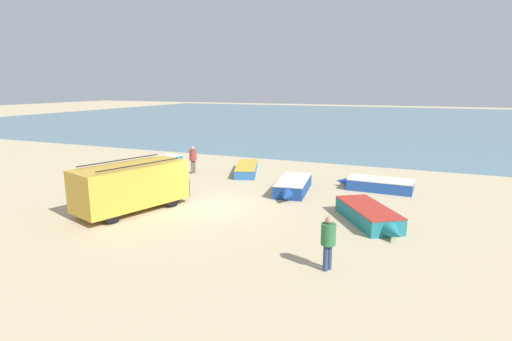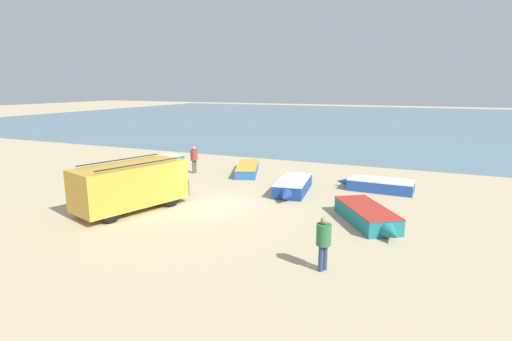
{
  "view_description": "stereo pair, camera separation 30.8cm",
  "coord_description": "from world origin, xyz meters",
  "px_view_note": "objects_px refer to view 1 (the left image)",
  "views": [
    {
      "loc": [
        8.67,
        -15.61,
        5.43
      ],
      "look_at": [
        0.68,
        3.52,
        1.0
      ],
      "focal_mm": 28.0,
      "sensor_mm": 36.0,
      "label": 1
    },
    {
      "loc": [
        8.95,
        -15.49,
        5.43
      ],
      "look_at": [
        0.68,
        3.52,
        1.0
      ],
      "focal_mm": 28.0,
      "sensor_mm": 36.0,
      "label": 2
    }
  ],
  "objects_px": {
    "fishing_rowboat_0": "(247,168)",
    "fishing_rowboat_1": "(378,184)",
    "fishing_rowboat_2": "(370,216)",
    "fishing_rowboat_4": "(293,186)",
    "parked_van": "(132,185)",
    "fishing_rowboat_3": "(156,162)",
    "fisherman_1": "(328,238)",
    "fisherman_0": "(193,157)"
  },
  "relations": [
    {
      "from": "parked_van",
      "to": "fisherman_0",
      "type": "relative_size",
      "value": 3.09
    },
    {
      "from": "fishing_rowboat_0",
      "to": "fisherman_1",
      "type": "height_order",
      "value": "fisherman_1"
    },
    {
      "from": "fishing_rowboat_0",
      "to": "fishing_rowboat_1",
      "type": "relative_size",
      "value": 1.17
    },
    {
      "from": "fishing_rowboat_1",
      "to": "fishing_rowboat_2",
      "type": "distance_m",
      "value": 5.59
    },
    {
      "from": "fishing_rowboat_3",
      "to": "fisherman_0",
      "type": "bearing_deg",
      "value": -98.13
    },
    {
      "from": "fishing_rowboat_3",
      "to": "fishing_rowboat_2",
      "type": "bearing_deg",
      "value": -104.58
    },
    {
      "from": "fishing_rowboat_1",
      "to": "fisherman_1",
      "type": "xyz_separation_m",
      "value": [
        -0.38,
        -10.32,
        0.7
      ]
    },
    {
      "from": "fishing_rowboat_0",
      "to": "fisherman_1",
      "type": "xyz_separation_m",
      "value": [
        7.78,
        -11.56,
        0.73
      ]
    },
    {
      "from": "parked_van",
      "to": "fisherman_1",
      "type": "distance_m",
      "value": 9.57
    },
    {
      "from": "fishing_rowboat_2",
      "to": "fishing_rowboat_3",
      "type": "distance_m",
      "value": 16.44
    },
    {
      "from": "fishing_rowboat_1",
      "to": "fishing_rowboat_2",
      "type": "bearing_deg",
      "value": 94.81
    },
    {
      "from": "fisherman_0",
      "to": "fisherman_1",
      "type": "bearing_deg",
      "value": -31.46
    },
    {
      "from": "fishing_rowboat_2",
      "to": "fishing_rowboat_4",
      "type": "relative_size",
      "value": 0.94
    },
    {
      "from": "parked_van",
      "to": "fishing_rowboat_1",
      "type": "height_order",
      "value": "parked_van"
    },
    {
      "from": "fishing_rowboat_1",
      "to": "fishing_rowboat_4",
      "type": "height_order",
      "value": "fishing_rowboat_4"
    },
    {
      "from": "fishing_rowboat_0",
      "to": "fishing_rowboat_3",
      "type": "xyz_separation_m",
      "value": [
        -6.7,
        -0.37,
        -0.01
      ]
    },
    {
      "from": "parked_van",
      "to": "fishing_rowboat_0",
      "type": "bearing_deg",
      "value": 8.65
    },
    {
      "from": "fisherman_1",
      "to": "fishing_rowboat_0",
      "type": "bearing_deg",
      "value": -27.51
    },
    {
      "from": "fishing_rowboat_0",
      "to": "fishing_rowboat_3",
      "type": "height_order",
      "value": "fishing_rowboat_0"
    },
    {
      "from": "fishing_rowboat_2",
      "to": "fisherman_1",
      "type": "height_order",
      "value": "fisherman_1"
    },
    {
      "from": "fishing_rowboat_3",
      "to": "fishing_rowboat_4",
      "type": "distance_m",
      "value": 11.26
    },
    {
      "from": "fishing_rowboat_2",
      "to": "fishing_rowboat_1",
      "type": "bearing_deg",
      "value": 149.54
    },
    {
      "from": "fishing_rowboat_0",
      "to": "fishing_rowboat_1",
      "type": "bearing_deg",
      "value": -118.72
    },
    {
      "from": "fishing_rowboat_0",
      "to": "fishing_rowboat_3",
      "type": "bearing_deg",
      "value": 73.03
    },
    {
      "from": "parked_van",
      "to": "fisherman_1",
      "type": "relative_size",
      "value": 3.15
    },
    {
      "from": "fishing_rowboat_4",
      "to": "fisherman_1",
      "type": "height_order",
      "value": "fisherman_1"
    },
    {
      "from": "fishing_rowboat_0",
      "to": "fishing_rowboat_2",
      "type": "bearing_deg",
      "value": -149.11
    },
    {
      "from": "parked_van",
      "to": "fishing_rowboat_4",
      "type": "relative_size",
      "value": 1.21
    },
    {
      "from": "fishing_rowboat_2",
      "to": "fishing_rowboat_4",
      "type": "xyz_separation_m",
      "value": [
        -4.29,
        3.38,
        0.0
      ]
    },
    {
      "from": "fisherman_1",
      "to": "fishing_rowboat_2",
      "type": "bearing_deg",
      "value": -69.21
    },
    {
      "from": "fishing_rowboat_1",
      "to": "fishing_rowboat_2",
      "type": "relative_size",
      "value": 0.99
    },
    {
      "from": "fishing_rowboat_2",
      "to": "fisherman_0",
      "type": "relative_size",
      "value": 2.39
    },
    {
      "from": "parked_van",
      "to": "fishing_rowboat_2",
      "type": "height_order",
      "value": "parked_van"
    },
    {
      "from": "parked_van",
      "to": "fishing_rowboat_2",
      "type": "distance_m",
      "value": 10.18
    },
    {
      "from": "parked_van",
      "to": "fisherman_0",
      "type": "bearing_deg",
      "value": 29.39
    },
    {
      "from": "fishing_rowboat_0",
      "to": "fishing_rowboat_3",
      "type": "relative_size",
      "value": 0.91
    },
    {
      "from": "fishing_rowboat_1",
      "to": "fisherman_0",
      "type": "height_order",
      "value": "fisherman_0"
    },
    {
      "from": "fishing_rowboat_1",
      "to": "fisherman_0",
      "type": "distance_m",
      "value": 11.21
    },
    {
      "from": "fishing_rowboat_3",
      "to": "parked_van",
      "type": "bearing_deg",
      "value": -140.52
    },
    {
      "from": "parked_van",
      "to": "fishing_rowboat_4",
      "type": "height_order",
      "value": "parked_van"
    },
    {
      "from": "parked_van",
      "to": "fisherman_1",
      "type": "height_order",
      "value": "parked_van"
    },
    {
      "from": "fisherman_0",
      "to": "fishing_rowboat_0",
      "type": "bearing_deg",
      "value": 37.44
    }
  ]
}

